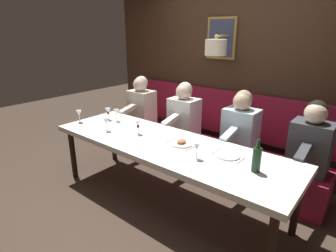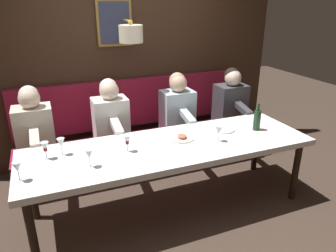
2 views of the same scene
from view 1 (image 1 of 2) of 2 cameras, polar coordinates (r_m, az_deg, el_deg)
The scene contains 17 objects.
ground_plane at distance 3.34m, azimuth -0.50°, elevation -15.32°, with size 12.00×12.00×0.00m, color #423328.
dining_table at distance 3.01m, azimuth -0.54°, elevation -4.57°, with size 0.90×2.85×0.74m.
banquette_bench at distance 3.86m, azimuth 8.01°, elevation -6.58°, with size 0.52×3.05×0.45m, color maroon.
back_wall_panel at distance 4.02m, azimuth 13.11°, elevation 11.17°, with size 0.59×4.25×2.90m.
diner_nearest at distance 3.22m, azimuth 27.80°, elevation -2.65°, with size 0.60×0.40×0.79m.
diner_near at distance 3.44m, azimuth 14.99°, elevation 0.26°, with size 0.60×0.40×0.79m.
diner_middle at distance 3.84m, azimuth 3.33°, elevation 2.90°, with size 0.60×0.40×0.79m.
diner_far at distance 4.37m, azimuth -5.64°, elevation 4.85°, with size 0.60×0.40×0.79m.
place_setting_0 at distance 2.94m, azimuth 2.85°, elevation -3.58°, with size 0.24×0.32×0.05m.
place_setting_1 at distance 2.74m, azimuth 12.43°, elevation -6.01°, with size 0.24×0.31×0.01m.
wine_glass_0 at distance 3.81m, azimuth -18.18°, elevation 2.48°, with size 0.07×0.07×0.16m.
wine_glass_1 at distance 3.73m, azimuth -10.77°, elevation 2.76°, with size 0.07×0.07×0.16m.
wine_glass_2 at distance 2.60m, azimuth 6.07°, elevation -4.43°, with size 0.07×0.07×0.16m.
wine_glass_3 at distance 3.22m, azimuth -6.31°, elevation 0.32°, with size 0.07×0.07×0.16m.
wine_glass_4 at distance 3.82m, azimuth -12.47°, elevation 3.00°, with size 0.07×0.07×0.16m.
wine_glass_5 at distance 3.39m, azimuth -12.80°, elevation 0.92°, with size 0.07×0.07×0.16m.
wine_bottle at distance 2.47m, azimuth 18.09°, elevation -6.65°, with size 0.08×0.08×0.30m.
Camera 1 is at (-2.11, -1.76, 1.89)m, focal length 29.06 mm.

